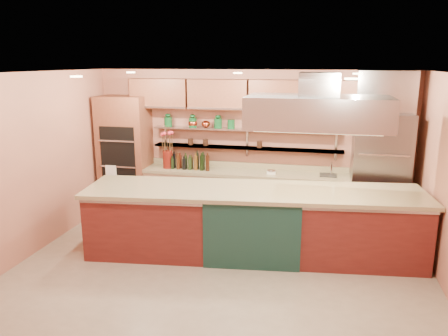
% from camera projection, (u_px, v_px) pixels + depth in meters
% --- Properties ---
extents(floor, '(6.00, 5.00, 0.02)m').
position_uv_depth(floor, '(221.00, 271.00, 6.34)').
color(floor, gray).
rests_on(floor, ground).
extents(ceiling, '(6.00, 5.00, 0.02)m').
position_uv_depth(ceiling, '(220.00, 73.00, 5.67)').
color(ceiling, black).
rests_on(ceiling, wall_back).
extents(wall_back, '(6.00, 0.04, 2.80)m').
position_uv_depth(wall_back, '(250.00, 144.00, 8.37)').
color(wall_back, '#B56E55').
rests_on(wall_back, floor).
extents(wall_front, '(6.00, 0.04, 2.80)m').
position_uv_depth(wall_front, '(153.00, 252.00, 3.63)').
color(wall_front, '#B56E55').
rests_on(wall_front, floor).
extents(wall_left, '(0.04, 5.00, 2.80)m').
position_uv_depth(wall_left, '(29.00, 166.00, 6.64)').
color(wall_left, '#B56E55').
rests_on(wall_left, floor).
extents(oven_stack, '(0.95, 0.64, 2.30)m').
position_uv_depth(oven_stack, '(125.00, 154.00, 8.65)').
color(oven_stack, brown).
rests_on(oven_stack, floor).
extents(refrigerator, '(0.95, 0.72, 2.10)m').
position_uv_depth(refrigerator, '(379.00, 173.00, 7.61)').
color(refrigerator, slate).
rests_on(refrigerator, floor).
extents(back_counter, '(3.84, 0.64, 0.93)m').
position_uv_depth(back_counter, '(244.00, 195.00, 8.32)').
color(back_counter, tan).
rests_on(back_counter, floor).
extents(wall_shelf_lower, '(3.60, 0.26, 0.03)m').
position_uv_depth(wall_shelf_lower, '(246.00, 148.00, 8.27)').
color(wall_shelf_lower, '#ACAFB3').
rests_on(wall_shelf_lower, wall_back).
extents(wall_shelf_upper, '(3.60, 0.26, 0.03)m').
position_uv_depth(wall_shelf_upper, '(247.00, 130.00, 8.19)').
color(wall_shelf_upper, '#ACAFB3').
rests_on(wall_shelf_upper, wall_back).
extents(upper_cabinets, '(4.60, 0.36, 0.55)m').
position_uv_depth(upper_cabinets, '(249.00, 95.00, 7.98)').
color(upper_cabinets, brown).
rests_on(upper_cabinets, wall_back).
extents(range_hood, '(2.00, 1.00, 0.45)m').
position_uv_depth(range_hood, '(318.00, 112.00, 6.15)').
color(range_hood, '#ACAFB3').
rests_on(range_hood, ceiling).
extents(ceiling_downlights, '(4.00, 2.80, 0.02)m').
position_uv_depth(ceiling_downlights, '(224.00, 75.00, 5.87)').
color(ceiling_downlights, '#FFE5A5').
rests_on(ceiling_downlights, ceiling).
extents(island, '(5.14, 1.68, 1.05)m').
position_uv_depth(island, '(253.00, 222.00, 6.75)').
color(island, maroon).
rests_on(island, floor).
extents(flower_vase, '(0.23, 0.23, 0.34)m').
position_uv_depth(flower_vase, '(168.00, 159.00, 8.44)').
color(flower_vase, '#5D140E').
rests_on(flower_vase, back_counter).
extents(oil_bottle_cluster, '(0.85, 0.46, 0.26)m').
position_uv_depth(oil_bottle_cluster, '(191.00, 162.00, 8.35)').
color(oil_bottle_cluster, black).
rests_on(oil_bottle_cluster, back_counter).
extents(kitchen_scale, '(0.19, 0.17, 0.09)m').
position_uv_depth(kitchen_scale, '(271.00, 171.00, 8.04)').
color(kitchen_scale, white).
rests_on(kitchen_scale, back_counter).
extents(bar_faucet, '(0.03, 0.03, 0.24)m').
position_uv_depth(bar_faucet, '(331.00, 169.00, 7.89)').
color(bar_faucet, silver).
rests_on(bar_faucet, back_counter).
extents(copper_kettle, '(0.20, 0.20, 0.13)m').
position_uv_depth(copper_kettle, '(206.00, 124.00, 8.34)').
color(copper_kettle, '#B8472A').
rests_on(copper_kettle, wall_shelf_upper).
extents(green_canister, '(0.17, 0.17, 0.16)m').
position_uv_depth(green_canister, '(231.00, 124.00, 8.23)').
color(green_canister, '#0E431D').
rests_on(green_canister, wall_shelf_upper).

